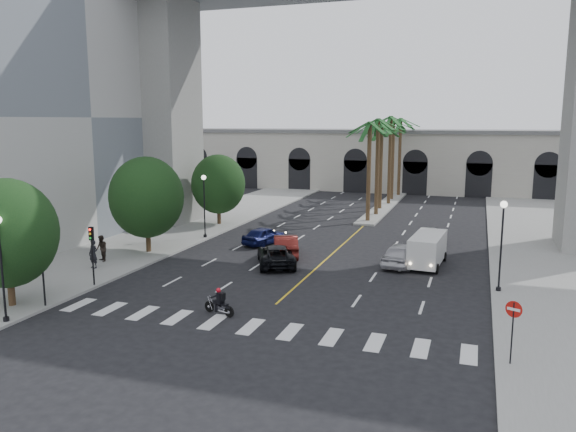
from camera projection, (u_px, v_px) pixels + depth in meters
The scene contains 31 objects.
ground at pixel (262, 317), 28.32m from camera, with size 140.00×140.00×0.00m, color black.
sidewalk_left at pixel (161, 237), 47.08m from camera, with size 8.00×100.00×0.15m, color gray.
sidewalk_right at pixel (553, 267), 37.53m from camera, with size 8.00×100.00×0.15m, color gray.
median at pixel (384, 207), 63.76m from camera, with size 2.00×24.00×0.20m, color gray.
building_left at pixel (10, 114), 46.37m from camera, with size 16.50×32.50×20.60m.
pier_building at pixel (405, 160), 78.91m from camera, with size 71.00×10.50×8.50m.
bridge at pixel (401, 9), 44.64m from camera, with size 75.00×13.00×26.00m.
palm_a at pixel (370, 128), 52.91m from camera, with size 3.20×3.20×10.30m.
palm_b at pixel (378, 124), 56.57m from camera, with size 3.20×3.20×10.60m.
palm_c at pixel (382, 128), 60.47m from camera, with size 3.20×3.20×10.10m.
palm_d at pixel (391, 121), 63.97m from camera, with size 3.20×3.20×10.90m.
palm_e at pixel (394, 125), 67.85m from camera, with size 3.20×3.20×10.40m.
palm_f at pixel (401, 123), 71.44m from camera, with size 3.20×3.20×10.70m.
street_tree_near at pixel (6, 233), 28.98m from camera, with size 5.20×5.20×6.89m.
street_tree_mid at pixel (146, 197), 41.08m from camera, with size 5.44×5.44×7.21m.
street_tree_far at pixel (218, 184), 52.33m from camera, with size 5.04×5.04×6.68m.
lamp_post_left_near at pixel (1, 260), 26.74m from camera, with size 0.40×0.40×5.35m.
lamp_post_left_far at pixel (204, 201), 46.34m from camera, with size 0.40×0.40×5.35m.
lamp_post_right at pixel (502, 238), 31.62m from camera, with size 0.40×0.40×5.35m.
traffic_signal_near at pixel (42, 262), 29.16m from camera, with size 0.25×0.18×3.65m.
traffic_signal_far at pixel (92, 246), 32.90m from camera, with size 0.25×0.18×3.65m.
motorcycle_rider at pixel (220, 303), 28.48m from camera, with size 1.89×0.73×1.40m.
car_a at pixel (402, 254), 38.11m from camera, with size 1.90×4.72×1.61m, color #BBBABF.
car_b at pixel (286, 245), 40.76m from camera, with size 1.70×4.86×1.60m, color #49110E.
car_c at pixel (276, 255), 38.20m from camera, with size 2.37×5.14×1.43m, color black.
car_d at pixel (429, 235), 45.08m from camera, with size 1.85×4.56×1.32m, color slate.
car_e at pixel (264, 236), 44.73m from camera, with size 1.67×4.16×1.42m, color #0F1446.
cargo_van at pixel (427, 249), 37.97m from camera, with size 2.36×5.17×2.15m.
pedestrian_a at pixel (93, 254), 36.92m from camera, with size 0.68×0.45×1.88m, color black.
pedestrian_b at pixel (101, 248), 38.64m from camera, with size 0.89×0.69×1.83m, color black.
do_not_enter_sign at pixel (513, 319), 22.20m from camera, with size 0.63×0.31×2.76m.
Camera 1 is at (9.97, -25.19, 9.79)m, focal length 35.00 mm.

